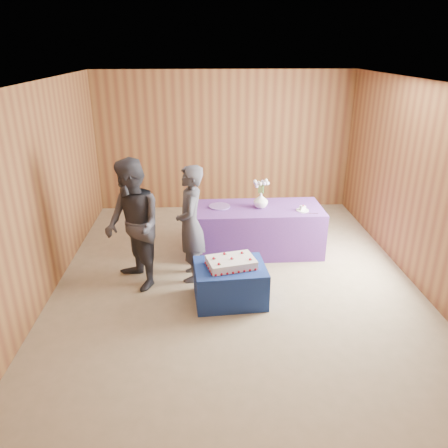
{
  "coord_description": "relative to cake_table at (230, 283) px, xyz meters",
  "views": [
    {
      "loc": [
        -0.44,
        -5.53,
        3.11
      ],
      "look_at": [
        -0.15,
        0.1,
        0.79
      ],
      "focal_mm": 35.0,
      "sensor_mm": 36.0,
      "label": 1
    }
  ],
  "objects": [
    {
      "name": "cake_table",
      "position": [
        0.0,
        0.0,
        0.0
      ],
      "size": [
        0.95,
        0.77,
        0.5
      ],
      "primitive_type": "cube",
      "rotation": [
        0.0,
        0.0,
        0.08
      ],
      "color": "navy",
      "rests_on": "ground"
    },
    {
      "name": "platter",
      "position": [
        -0.07,
        1.51,
        0.51
      ],
      "size": [
        0.36,
        0.36,
        0.02
      ],
      "primitive_type": "cylinder",
      "rotation": [
        0.0,
        0.0,
        0.09
      ],
      "color": "#704F9F",
      "rests_on": "serving_table"
    },
    {
      "name": "plate",
      "position": [
        1.2,
        1.29,
        0.51
      ],
      "size": [
        0.24,
        0.24,
        0.01
      ],
      "primitive_type": "cylinder",
      "rotation": [
        0.0,
        0.0,
        0.26
      ],
      "color": "silver",
      "rests_on": "serving_table"
    },
    {
      "name": "knife",
      "position": [
        1.28,
        1.16,
        0.5
      ],
      "size": [
        0.26,
        0.06,
        0.0
      ],
      "primitive_type": "cube",
      "rotation": [
        0.0,
        0.0,
        -0.14
      ],
      "color": "silver",
      "rests_on": "serving_table"
    },
    {
      "name": "serving_table",
      "position": [
        0.54,
        1.46,
        0.12
      ],
      "size": [
        2.01,
        0.92,
        0.75
      ],
      "primitive_type": "cube",
      "rotation": [
        0.0,
        0.0,
        0.01
      ],
      "color": "#602E80",
      "rests_on": "ground"
    },
    {
      "name": "ground",
      "position": [
        0.11,
        0.6,
        -0.25
      ],
      "size": [
        6.0,
        6.0,
        0.0
      ],
      "primitive_type": "plane",
      "color": "gray",
      "rests_on": "ground"
    },
    {
      "name": "flower_spray",
      "position": [
        0.57,
        1.46,
        0.89
      ],
      "size": [
        0.25,
        0.24,
        0.19
      ],
      "color": "#356227",
      "rests_on": "vase"
    },
    {
      "name": "guest_right",
      "position": [
        -1.26,
        0.46,
        0.64
      ],
      "size": [
        1.03,
        1.1,
        1.79
      ],
      "primitive_type": "imported",
      "rotation": [
        0.0,
        0.0,
        -1.03
      ],
      "color": "#31323B",
      "rests_on": "ground"
    },
    {
      "name": "room_shell",
      "position": [
        0.11,
        0.6,
        1.55
      ],
      "size": [
        5.04,
        6.04,
        2.72
      ],
      "color": "brown",
      "rests_on": "ground"
    },
    {
      "name": "cake_slice",
      "position": [
        1.2,
        1.29,
        0.55
      ],
      "size": [
        0.09,
        0.09,
        0.09
      ],
      "rotation": [
        0.0,
        0.0,
        0.3
      ],
      "color": "silver",
      "rests_on": "plate"
    },
    {
      "name": "vase",
      "position": [
        0.57,
        1.46,
        0.62
      ],
      "size": [
        0.27,
        0.27,
        0.23
      ],
      "primitive_type": "imported",
      "rotation": [
        0.0,
        0.0,
        0.23
      ],
      "color": "white",
      "rests_on": "serving_table"
    },
    {
      "name": "sheet_cake",
      "position": [
        0.01,
        -0.0,
        0.3
      ],
      "size": [
        0.7,
        0.55,
        0.14
      ],
      "rotation": [
        0.0,
        0.0,
        0.24
      ],
      "color": "silver",
      "rests_on": "cake_table"
    },
    {
      "name": "guest_left",
      "position": [
        -0.51,
        0.64,
        0.58
      ],
      "size": [
        0.4,
        0.6,
        1.65
      ],
      "primitive_type": "imported",
      "rotation": [
        0.0,
        0.0,
        -1.57
      ],
      "color": "#363740",
      "rests_on": "ground"
    }
  ]
}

